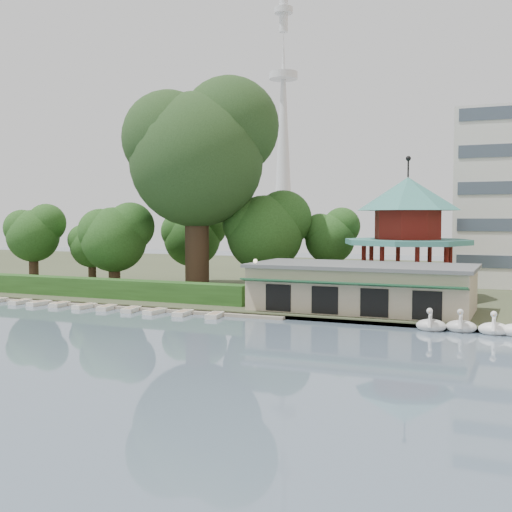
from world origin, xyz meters
The scene contains 12 objects.
ground_plane centered at (0.00, 0.00, 0.00)m, with size 220.00×220.00×0.00m, color slate.
shore centered at (0.00, 52.00, 0.20)m, with size 220.00×70.00×0.40m, color #424930.
embankment centered at (0.00, 17.30, 0.15)m, with size 220.00×0.60×0.30m, color gray.
dock centered at (-12.00, 17.20, 0.12)m, with size 34.00×1.60×0.24m, color gray.
boathouse centered at (10.00, 21.97, 2.37)m, with size 18.60×9.39×3.90m.
pavilion centered at (12.00, 32.00, 7.48)m, with size 12.40×12.40×13.50m.
broadcast_tower centered at (-42.00, 140.00, 33.98)m, with size 8.00×8.00×96.00m.
hedge centered at (-15.00, 20.50, 1.30)m, with size 30.00×2.00×1.80m, color #27511D.
lamp_post centered at (1.50, 19.00, 3.34)m, with size 0.36×0.36×4.28m.
big_tree centered at (-8.81, 28.23, 15.32)m, with size 15.31×14.27×22.55m.
small_trees centered at (-12.40, 31.21, 6.47)m, with size 39.27×16.99×10.73m.
moored_rowboats centered at (-14.03, 15.81, 0.18)m, with size 27.40×2.73×0.36m.
Camera 1 is at (23.05, -31.02, 8.22)m, focal length 45.00 mm.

